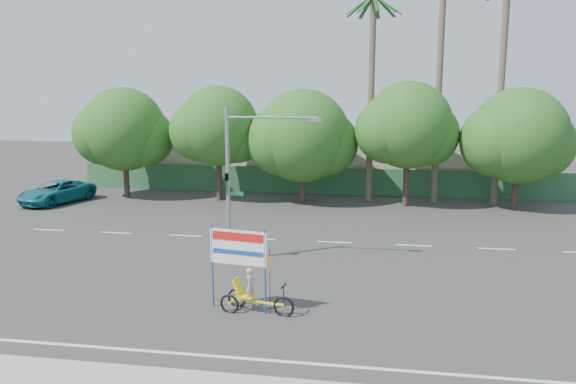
# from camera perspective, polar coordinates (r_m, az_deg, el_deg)

# --- Properties ---
(ground) EXTENTS (120.00, 120.00, 0.00)m
(ground) POSITION_cam_1_polar(r_m,az_deg,el_deg) (21.82, -2.29, -10.39)
(ground) COLOR #33302D
(ground) RESTS_ON ground
(fence) EXTENTS (38.00, 0.08, 2.00)m
(fence) POSITION_cam_1_polar(r_m,az_deg,el_deg) (42.24, 3.51, 1.12)
(fence) COLOR #336B3D
(fence) RESTS_ON ground
(building_left) EXTENTS (12.00, 8.00, 4.00)m
(building_left) POSITION_cam_1_polar(r_m,az_deg,el_deg) (48.45, -7.80, 3.41)
(building_left) COLOR beige
(building_left) RESTS_ON ground
(building_right) EXTENTS (14.00, 8.00, 3.60)m
(building_right) POSITION_cam_1_polar(r_m,az_deg,el_deg) (46.54, 13.94, 2.68)
(building_right) COLOR beige
(building_right) RESTS_ON ground
(tree_far_left) EXTENTS (7.14, 6.00, 7.96)m
(tree_far_left) POSITION_cam_1_polar(r_m,az_deg,el_deg) (42.22, -16.38, 5.86)
(tree_far_left) COLOR #473828
(tree_far_left) RESTS_ON ground
(tree_left) EXTENTS (6.66, 5.60, 8.07)m
(tree_left) POSITION_cam_1_polar(r_m,az_deg,el_deg) (39.70, -7.18, 6.37)
(tree_left) COLOR #473828
(tree_left) RESTS_ON ground
(tree_center) EXTENTS (7.62, 6.40, 7.85)m
(tree_center) POSITION_cam_1_polar(r_m,az_deg,el_deg) (38.49, 1.47, 5.44)
(tree_center) COLOR #473828
(tree_center) RESTS_ON ground
(tree_right) EXTENTS (6.90, 5.80, 8.36)m
(tree_right) POSITION_cam_1_polar(r_m,az_deg,el_deg) (38.13, 12.03, 6.34)
(tree_right) COLOR #473828
(tree_right) RESTS_ON ground
(tree_far_right) EXTENTS (7.38, 6.20, 7.94)m
(tree_far_right) POSITION_cam_1_polar(r_m,az_deg,el_deg) (39.14, 22.32, 5.03)
(tree_far_right) COLOR #473828
(tree_far_right) RESTS_ON ground
(palm_tall) EXTENTS (3.73, 3.79, 17.45)m
(palm_tall) POSITION_cam_1_polar(r_m,az_deg,el_deg) (39.79, 15.25, 13.90)
(palm_tall) COLOR #70604C
(palm_tall) RESTS_ON ground
(palm_mid) EXTENTS (3.73, 3.79, 15.45)m
(palm_mid) POSITION_cam_1_polar(r_m,az_deg,el_deg) (40.32, 20.96, 12.02)
(palm_mid) COLOR #70604C
(palm_mid) RESTS_ON ground
(palm_short) EXTENTS (3.73, 3.79, 14.45)m
(palm_short) POSITION_cam_1_polar(r_m,az_deg,el_deg) (39.52, 8.50, 11.84)
(palm_short) COLOR #70604C
(palm_short) RESTS_ON ground
(traffic_signal) EXTENTS (4.72, 1.10, 7.00)m
(traffic_signal) POSITION_cam_1_polar(r_m,az_deg,el_deg) (25.26, -5.43, -0.68)
(traffic_signal) COLOR gray
(traffic_signal) RESTS_ON ground
(trike_billboard) EXTENTS (3.10, 0.99, 3.08)m
(trike_billboard) POSITION_cam_1_polar(r_m,az_deg,el_deg) (19.92, -4.25, -8.67)
(trike_billboard) COLOR black
(trike_billboard) RESTS_ON ground
(pickup_truck) EXTENTS (3.98, 6.02, 1.54)m
(pickup_truck) POSITION_cam_1_polar(r_m,az_deg,el_deg) (42.08, -22.46, 0.00)
(pickup_truck) COLOR #106774
(pickup_truck) RESTS_ON ground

